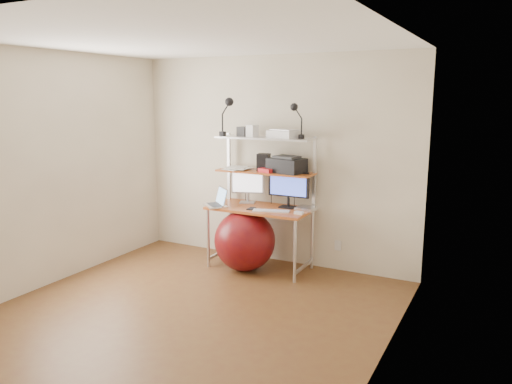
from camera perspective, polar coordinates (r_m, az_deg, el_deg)
room at (r=4.53m, az=-7.82°, el=1.01°), size 3.60×3.60×3.60m
computer_desk at (r=5.85m, az=0.75°, el=0.43°), size 1.20×0.60×1.57m
wall_outlet at (r=5.95m, az=9.34°, el=-6.04°), size 0.08×0.01×0.12m
monitor_silver at (r=6.04m, az=-0.92°, el=0.99°), size 0.39×0.20×0.45m
monitor_black at (r=5.80m, az=3.74°, el=0.67°), size 0.50×0.14×0.50m
laptop at (r=5.92m, az=-4.34°, el=-1.14°), size 0.40×0.39×0.28m
keyboard at (r=5.64m, az=1.74°, el=-2.16°), size 0.43×0.23×0.01m
mouse at (r=5.52m, az=4.93°, el=-2.39°), size 0.10×0.06×0.03m
mac_mini at (r=5.71m, az=5.75°, el=-1.90°), size 0.21×0.21×0.04m
phone at (r=5.75m, az=-0.55°, el=-1.90°), size 0.08×0.13×0.01m
printer at (r=5.76m, az=3.53°, el=3.12°), size 0.45×0.36×0.19m
nas_cube at (r=5.91m, az=0.87°, el=3.44°), size 0.16×0.16×0.20m
red_box at (r=5.77m, az=1.22°, el=2.49°), size 0.20×0.16×0.05m
scanner at (r=5.75m, az=3.26°, el=6.67°), size 0.42×0.34×0.10m
box_white at (r=5.88m, az=-0.43°, el=7.01°), size 0.14×0.13×0.14m
box_grey at (r=5.99m, az=-1.51°, el=6.94°), size 0.12×0.12×0.11m
clip_lamp_left at (r=5.92m, az=-3.24°, el=9.55°), size 0.18×0.10×0.45m
clip_lamp_right at (r=5.62m, az=4.55°, el=9.02°), size 0.16×0.09×0.39m
exercise_ball at (r=5.86m, az=-1.29°, el=-5.57°), size 0.72×0.72×0.72m
paper_stack at (r=6.05m, az=-2.17°, el=2.76°), size 0.34×0.40×0.02m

